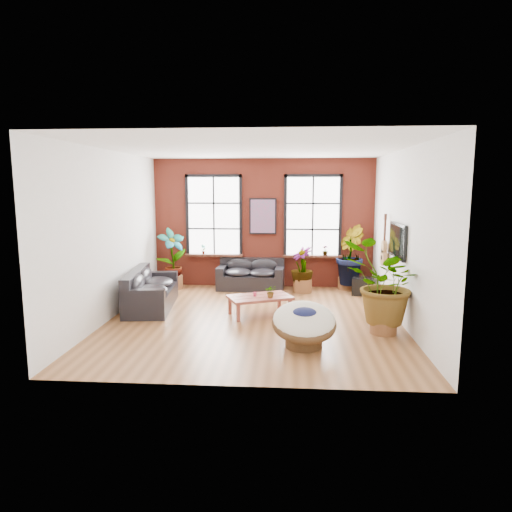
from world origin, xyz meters
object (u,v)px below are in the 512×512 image
(sofa_left, at_px, (149,291))
(sofa_back, at_px, (251,275))
(coffee_table, at_px, (260,298))
(papasan_chair, at_px, (304,323))

(sofa_left, bearing_deg, sofa_back, -52.01)
(sofa_back, xyz_separation_m, sofa_left, (-2.16, -2.12, 0.02))
(sofa_left, bearing_deg, coffee_table, -106.27)
(sofa_back, relative_size, papasan_chair, 1.52)
(coffee_table, xyz_separation_m, papasan_chair, (0.89, -1.91, 0.06))
(sofa_left, relative_size, coffee_table, 1.52)
(sofa_back, xyz_separation_m, coffee_table, (0.40, -2.57, 0.00))
(sofa_back, distance_m, papasan_chair, 4.66)
(papasan_chair, bearing_deg, sofa_back, 102.88)
(sofa_back, distance_m, sofa_left, 3.03)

